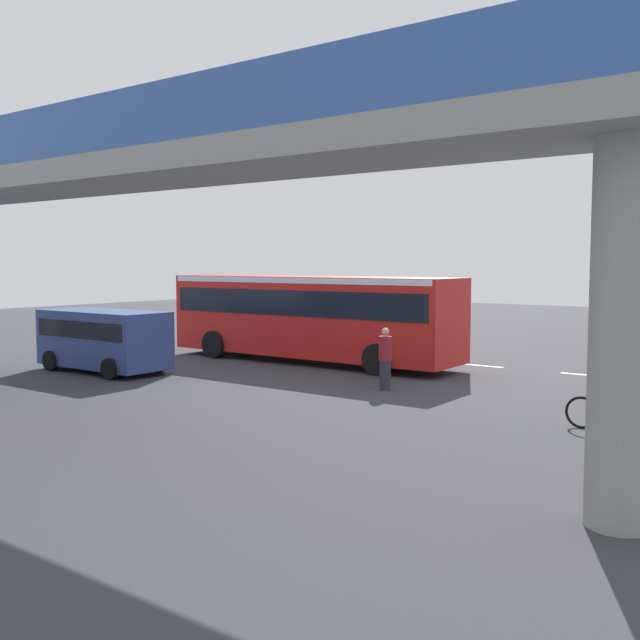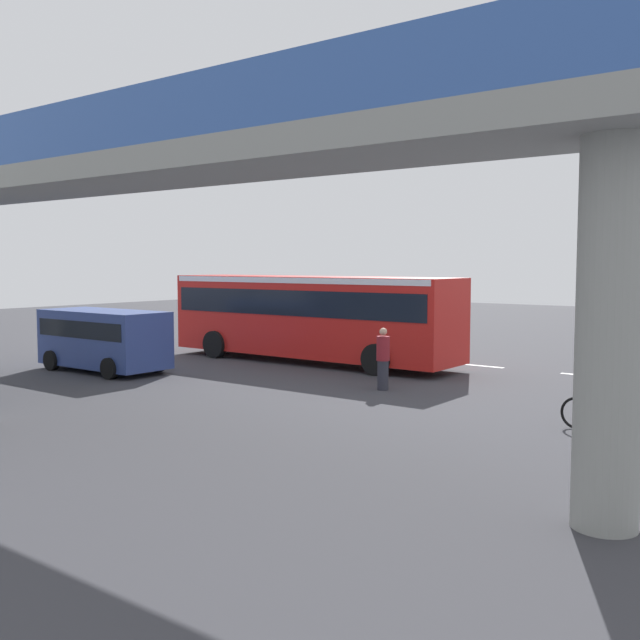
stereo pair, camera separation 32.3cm
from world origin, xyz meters
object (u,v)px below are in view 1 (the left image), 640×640
Objects in this scene: city_bus at (310,311)px; bicycle_green at (626,394)px; parked_van at (104,336)px; traffic_sign at (281,300)px; pedestrian at (385,359)px; bicycle_orange at (606,415)px.

bicycle_green is (-11.54, 2.14, -1.51)m from city_bus.
traffic_sign is at bearing -81.15° from parked_van.
bicycle_green is at bearing -168.60° from pedestrian.
bicycle_green is (-15.72, -3.83, -0.81)m from parked_van.
parked_van reaches higher than bicycle_orange.
bicycle_green is at bearing 169.50° from city_bus.
bicycle_orange is at bearing 165.80° from pedestrian.
pedestrian is at bearing 141.41° from traffic_sign.
pedestrian is at bearing 11.40° from bicycle_green.
bicycle_green is 0.63× the size of traffic_sign.
pedestrian reaches higher than bicycle_orange.
pedestrian is (-9.45, -2.57, -0.30)m from parked_van.
bicycle_orange is at bearing 156.84° from city_bus.
city_bus is 6.35m from pedestrian.
city_bus is at bearing -125.00° from parked_van.
bicycle_orange is 0.99× the size of pedestrian.
city_bus is at bearing -32.84° from pedestrian.
city_bus is at bearing -23.16° from bicycle_orange.
traffic_sign is (11.25, -8.98, 1.00)m from pedestrian.
bicycle_green is 19.20m from traffic_sign.
city_bus is 7.32m from parked_van.
bicycle_green is at bearing 156.23° from traffic_sign.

